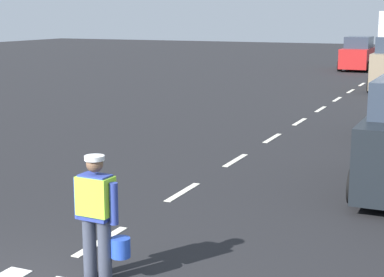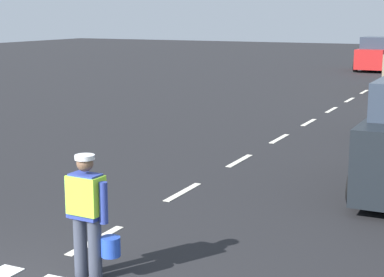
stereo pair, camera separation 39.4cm
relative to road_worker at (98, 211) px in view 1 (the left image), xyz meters
The scene contains 4 objects.
ground_plane 19.53m from the road_worker, 92.15° to the left, with size 96.00×96.00×0.00m, color black.
lane_center_line 23.72m from the road_worker, 91.77° to the left, with size 0.14×46.40×0.01m.
road_worker is the anchor object (origin of this frame).
car_oncoming_third 33.32m from the road_worker, 94.02° to the left, with size 1.91×3.86×2.05m.
Camera 1 is at (5.07, -5.21, 3.46)m, focal length 59.49 mm.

